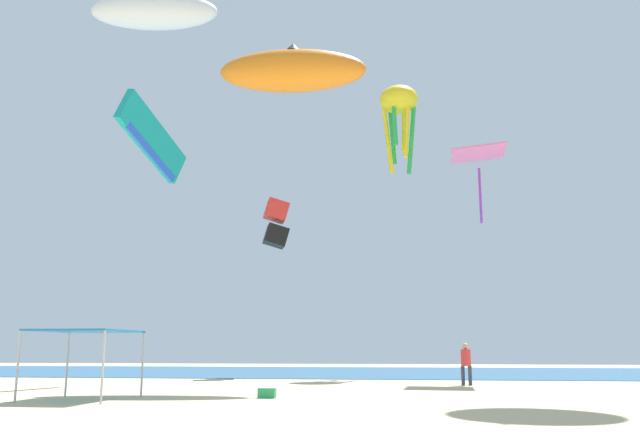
{
  "coord_description": "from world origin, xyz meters",
  "views": [
    {
      "loc": [
        3.99,
        -18.24,
        1.57
      ],
      "look_at": [
        -0.22,
        11.37,
        7.41
      ],
      "focal_mm": 37.23,
      "sensor_mm": 36.0,
      "label": 1
    }
  ],
  "objects_px": {
    "canopy_tent": "(86,334)",
    "person_leftmost": "(466,360)",
    "kite_octopus_yellow": "(399,104)",
    "kite_inflatable_white": "(154,11)",
    "kite_diamond_pink": "(478,157)",
    "kite_parafoil_teal": "(152,140)",
    "kite_box_red": "(276,223)",
    "cooler_box": "(267,393)",
    "kite_inflatable_orange": "(293,70)"
  },
  "relations": [
    {
      "from": "person_leftmost",
      "to": "kite_diamond_pink",
      "type": "height_order",
      "value": "kite_diamond_pink"
    },
    {
      "from": "kite_diamond_pink",
      "to": "kite_inflatable_white",
      "type": "height_order",
      "value": "kite_inflatable_white"
    },
    {
      "from": "cooler_box",
      "to": "kite_inflatable_orange",
      "type": "height_order",
      "value": "kite_inflatable_orange"
    },
    {
      "from": "canopy_tent",
      "to": "kite_octopus_yellow",
      "type": "relative_size",
      "value": 0.5
    },
    {
      "from": "cooler_box",
      "to": "kite_diamond_pink",
      "type": "height_order",
      "value": "kite_diamond_pink"
    },
    {
      "from": "kite_parafoil_teal",
      "to": "kite_inflatable_white",
      "type": "distance_m",
      "value": 10.75
    },
    {
      "from": "kite_diamond_pink",
      "to": "canopy_tent",
      "type": "bearing_deg",
      "value": 139.06
    },
    {
      "from": "kite_parafoil_teal",
      "to": "kite_inflatable_white",
      "type": "xyz_separation_m",
      "value": [
        -2.15,
        4.42,
        9.56
      ]
    },
    {
      "from": "kite_inflatable_white",
      "to": "cooler_box",
      "type": "bearing_deg",
      "value": -60.54
    },
    {
      "from": "cooler_box",
      "to": "kite_octopus_yellow",
      "type": "height_order",
      "value": "kite_octopus_yellow"
    },
    {
      "from": "kite_box_red",
      "to": "kite_inflatable_white",
      "type": "xyz_separation_m",
      "value": [
        -6.57,
        -4.89,
        12.21
      ]
    },
    {
      "from": "canopy_tent",
      "to": "cooler_box",
      "type": "relative_size",
      "value": 5.22
    },
    {
      "from": "kite_octopus_yellow",
      "to": "kite_inflatable_white",
      "type": "relative_size",
      "value": 0.76
    },
    {
      "from": "kite_diamond_pink",
      "to": "kite_inflatable_white",
      "type": "distance_m",
      "value": 20.98
    },
    {
      "from": "kite_inflatable_orange",
      "to": "kite_box_red",
      "type": "bearing_deg",
      "value": -78.38
    },
    {
      "from": "canopy_tent",
      "to": "person_leftmost",
      "type": "bearing_deg",
      "value": 39.79
    },
    {
      "from": "canopy_tent",
      "to": "kite_inflatable_white",
      "type": "relative_size",
      "value": 0.38
    },
    {
      "from": "person_leftmost",
      "to": "kite_inflatable_white",
      "type": "xyz_separation_m",
      "value": [
        -17.16,
        3.9,
        20.38
      ]
    },
    {
      "from": "canopy_tent",
      "to": "kite_diamond_pink",
      "type": "distance_m",
      "value": 22.56
    },
    {
      "from": "kite_parafoil_teal",
      "to": "kite_octopus_yellow",
      "type": "bearing_deg",
      "value": -37.07
    },
    {
      "from": "kite_inflatable_orange",
      "to": "canopy_tent",
      "type": "bearing_deg",
      "value": 58.93
    },
    {
      "from": "kite_parafoil_teal",
      "to": "kite_diamond_pink",
      "type": "xyz_separation_m",
      "value": [
        16.41,
        4.71,
        -0.21
      ]
    },
    {
      "from": "kite_box_red",
      "to": "kite_octopus_yellow",
      "type": "bearing_deg",
      "value": -92.14
    },
    {
      "from": "kite_diamond_pink",
      "to": "kite_box_red",
      "type": "bearing_deg",
      "value": 71.76
    },
    {
      "from": "person_leftmost",
      "to": "kite_inflatable_orange",
      "type": "distance_m",
      "value": 16.01
    },
    {
      "from": "person_leftmost",
      "to": "kite_parafoil_teal",
      "type": "bearing_deg",
      "value": -153.6
    },
    {
      "from": "kite_octopus_yellow",
      "to": "kite_inflatable_white",
      "type": "bearing_deg",
      "value": 137.99
    },
    {
      "from": "kite_inflatable_white",
      "to": "kite_box_red",
      "type": "bearing_deg",
      "value": 27.96
    },
    {
      "from": "kite_inflatable_orange",
      "to": "kite_octopus_yellow",
      "type": "height_order",
      "value": "kite_octopus_yellow"
    },
    {
      "from": "kite_inflatable_orange",
      "to": "kite_parafoil_teal",
      "type": "distance_m",
      "value": 7.85
    },
    {
      "from": "person_leftmost",
      "to": "kite_parafoil_teal",
      "type": "height_order",
      "value": "kite_parafoil_teal"
    },
    {
      "from": "kite_parafoil_teal",
      "to": "person_leftmost",
      "type": "bearing_deg",
      "value": -78.77
    },
    {
      "from": "person_leftmost",
      "to": "kite_diamond_pink",
      "type": "xyz_separation_m",
      "value": [
        1.4,
        4.19,
        10.61
      ]
    },
    {
      "from": "cooler_box",
      "to": "kite_inflatable_orange",
      "type": "bearing_deg",
      "value": 95.23
    },
    {
      "from": "kite_octopus_yellow",
      "to": "kite_diamond_pink",
      "type": "bearing_deg",
      "value": -126.8
    },
    {
      "from": "canopy_tent",
      "to": "kite_octopus_yellow",
      "type": "xyz_separation_m",
      "value": [
        9.81,
        21.64,
        15.46
      ]
    },
    {
      "from": "canopy_tent",
      "to": "kite_box_red",
      "type": "bearing_deg",
      "value": 83.83
    },
    {
      "from": "cooler_box",
      "to": "kite_parafoil_teal",
      "type": "distance_m",
      "value": 16.47
    },
    {
      "from": "kite_parafoil_teal",
      "to": "kite_box_red",
      "type": "bearing_deg",
      "value": -16.15
    },
    {
      "from": "kite_inflatable_orange",
      "to": "kite_inflatable_white",
      "type": "relative_size",
      "value": 0.94
    },
    {
      "from": "kite_box_red",
      "to": "kite_parafoil_teal",
      "type": "relative_size",
      "value": 0.54
    },
    {
      "from": "kite_inflatable_white",
      "to": "kite_inflatable_orange",
      "type": "bearing_deg",
      "value": -35.55
    },
    {
      "from": "person_leftmost",
      "to": "kite_octopus_yellow",
      "type": "relative_size",
      "value": 0.31
    },
    {
      "from": "canopy_tent",
      "to": "kite_inflatable_orange",
      "type": "xyz_separation_m",
      "value": [
        4.87,
        9.74,
        12.97
      ]
    },
    {
      "from": "canopy_tent",
      "to": "kite_diamond_pink",
      "type": "xyz_separation_m",
      "value": [
        14.09,
        14.75,
        9.63
      ]
    },
    {
      "from": "kite_diamond_pink",
      "to": "cooler_box",
      "type": "bearing_deg",
      "value": 149.88
    },
    {
      "from": "canopy_tent",
      "to": "kite_box_red",
      "type": "xyz_separation_m",
      "value": [
        2.09,
        19.35,
        7.19
      ]
    },
    {
      "from": "canopy_tent",
      "to": "kite_box_red",
      "type": "relative_size",
      "value": 0.97
    },
    {
      "from": "kite_inflatable_orange",
      "to": "kite_diamond_pink",
      "type": "relative_size",
      "value": 1.87
    },
    {
      "from": "kite_box_red",
      "to": "canopy_tent",
      "type": "bearing_deg",
      "value": 155.22
    }
  ]
}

